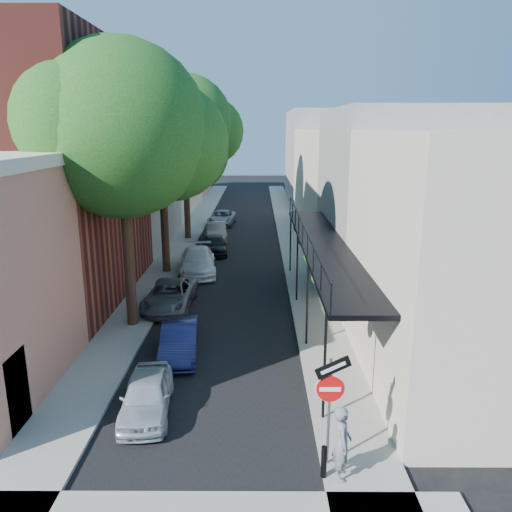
{
  "coord_description": "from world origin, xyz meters",
  "views": [
    {
      "loc": [
        1.46,
        -9.58,
        8.05
      ],
      "look_at": [
        1.37,
        10.98,
        2.8
      ],
      "focal_mm": 35.0,
      "sensor_mm": 36.0,
      "label": 1
    }
  ],
  "objects_px": {
    "parked_car_d": "(198,261)",
    "parked_car_a": "(147,395)",
    "oak_near": "(134,133)",
    "parked_car_c": "(170,295)",
    "bollard": "(324,462)",
    "parked_car_f": "(216,232)",
    "pedestrian": "(342,443)",
    "oak_mid": "(169,148)",
    "parked_car_b": "(179,340)",
    "parked_car_g": "(222,218)",
    "parked_car_e": "(215,244)",
    "oak_far": "(191,126)",
    "sign_post": "(330,393)"
  },
  "relations": [
    {
      "from": "sign_post",
      "to": "parked_car_c",
      "type": "bearing_deg",
      "value": 117.18
    },
    {
      "from": "bollard",
      "to": "oak_near",
      "type": "xyz_separation_m",
      "value": [
        -6.37,
        9.76,
        7.36
      ]
    },
    {
      "from": "parked_car_c",
      "to": "parked_car_g",
      "type": "xyz_separation_m",
      "value": [
        0.95,
        20.65,
        -0.0
      ]
    },
    {
      "from": "parked_car_c",
      "to": "parked_car_g",
      "type": "relative_size",
      "value": 1.0
    },
    {
      "from": "oak_near",
      "to": "parked_car_e",
      "type": "distance_m",
      "value": 14.41
    },
    {
      "from": "parked_car_g",
      "to": "parked_car_e",
      "type": "bearing_deg",
      "value": -83.99
    },
    {
      "from": "sign_post",
      "to": "parked_car_a",
      "type": "xyz_separation_m",
      "value": [
        -4.92,
        2.4,
        -1.45
      ]
    },
    {
      "from": "oak_mid",
      "to": "parked_car_f",
      "type": "bearing_deg",
      "value": 78.2
    },
    {
      "from": "oak_near",
      "to": "oak_mid",
      "type": "relative_size",
      "value": 1.12
    },
    {
      "from": "oak_mid",
      "to": "parked_car_e",
      "type": "height_order",
      "value": "oak_mid"
    },
    {
      "from": "sign_post",
      "to": "bollard",
      "type": "xyz_separation_m",
      "value": [
        -0.16,
        -0.47,
        -1.52
      ]
    },
    {
      "from": "parked_car_g",
      "to": "oak_far",
      "type": "bearing_deg",
      "value": -102.39
    },
    {
      "from": "oak_near",
      "to": "parked_car_c",
      "type": "distance_m",
      "value": 7.55
    },
    {
      "from": "oak_mid",
      "to": "parked_car_b",
      "type": "relative_size",
      "value": 2.79
    },
    {
      "from": "oak_near",
      "to": "parked_car_d",
      "type": "relative_size",
      "value": 2.37
    },
    {
      "from": "oak_mid",
      "to": "parked_car_f",
      "type": "relative_size",
      "value": 2.56
    },
    {
      "from": "parked_car_f",
      "to": "pedestrian",
      "type": "bearing_deg",
      "value": -85.74
    },
    {
      "from": "parked_car_c",
      "to": "parked_car_e",
      "type": "relative_size",
      "value": 1.19
    },
    {
      "from": "parked_car_b",
      "to": "parked_car_d",
      "type": "distance_m",
      "value": 10.81
    },
    {
      "from": "parked_car_e",
      "to": "parked_car_g",
      "type": "height_order",
      "value": "parked_car_e"
    },
    {
      "from": "oak_mid",
      "to": "parked_car_f",
      "type": "distance_m",
      "value": 10.77
    },
    {
      "from": "bollard",
      "to": "parked_car_g",
      "type": "xyz_separation_m",
      "value": [
        -4.65,
        32.34,
        0.09
      ]
    },
    {
      "from": "parked_car_d",
      "to": "parked_car_a",
      "type": "bearing_deg",
      "value": -96.03
    },
    {
      "from": "parked_car_b",
      "to": "parked_car_c",
      "type": "xyz_separation_m",
      "value": [
        -1.2,
        4.98,
        0.01
      ]
    },
    {
      "from": "bollard",
      "to": "pedestrian",
      "type": "xyz_separation_m",
      "value": [
        0.4,
        0.0,
        0.51
      ]
    },
    {
      "from": "oak_far",
      "to": "parked_car_f",
      "type": "distance_m",
      "value": 7.81
    },
    {
      "from": "sign_post",
      "to": "parked_car_a",
      "type": "bearing_deg",
      "value": 154.03
    },
    {
      "from": "parked_car_a",
      "to": "oak_near",
      "type": "bearing_deg",
      "value": 98.17
    },
    {
      "from": "parked_car_f",
      "to": "parked_car_b",
      "type": "bearing_deg",
      "value": -95.92
    },
    {
      "from": "parked_car_d",
      "to": "oak_near",
      "type": "bearing_deg",
      "value": -107.0
    },
    {
      "from": "parked_car_a",
      "to": "parked_car_e",
      "type": "xyz_separation_m",
      "value": [
        0.36,
        19.19,
        0.05
      ]
    },
    {
      "from": "parked_car_a",
      "to": "parked_car_b",
      "type": "xyz_separation_m",
      "value": [
        0.36,
        3.84,
        0.02
      ]
    },
    {
      "from": "parked_car_a",
      "to": "pedestrian",
      "type": "bearing_deg",
      "value": -34.0
    },
    {
      "from": "parked_car_a",
      "to": "parked_car_b",
      "type": "distance_m",
      "value": 3.86
    },
    {
      "from": "bollard",
      "to": "parked_car_e",
      "type": "relative_size",
      "value": 0.22
    },
    {
      "from": "oak_mid",
      "to": "parked_car_f",
      "type": "xyz_separation_m",
      "value": [
        1.77,
        8.48,
        -6.4
      ]
    },
    {
      "from": "parked_car_b",
      "to": "oak_far",
      "type": "bearing_deg",
      "value": 90.45
    },
    {
      "from": "oak_far",
      "to": "pedestrian",
      "type": "bearing_deg",
      "value": -75.84
    },
    {
      "from": "parked_car_e",
      "to": "parked_car_d",
      "type": "bearing_deg",
      "value": -104.26
    },
    {
      "from": "oak_mid",
      "to": "parked_car_a",
      "type": "distance_m",
      "value": 16.29
    },
    {
      "from": "oak_mid",
      "to": "parked_car_b",
      "type": "bearing_deg",
      "value": -79.62
    },
    {
      "from": "parked_car_g",
      "to": "parked_car_f",
      "type": "bearing_deg",
      "value": -85.34
    },
    {
      "from": "bollard",
      "to": "parked_car_b",
      "type": "xyz_separation_m",
      "value": [
        -4.4,
        6.71,
        0.08
      ]
    },
    {
      "from": "oak_mid",
      "to": "oak_far",
      "type": "relative_size",
      "value": 0.86
    },
    {
      "from": "pedestrian",
      "to": "parked_car_d",
      "type": "bearing_deg",
      "value": 19.79
    },
    {
      "from": "oak_near",
      "to": "parked_car_f",
      "type": "xyz_separation_m",
      "value": [
        1.72,
        16.45,
        -7.22
      ]
    },
    {
      "from": "oak_near",
      "to": "parked_car_d",
      "type": "distance_m",
      "value": 10.65
    },
    {
      "from": "bollard",
      "to": "parked_car_a",
      "type": "relative_size",
      "value": 0.23
    },
    {
      "from": "parked_car_a",
      "to": "parked_car_c",
      "type": "bearing_deg",
      "value": 90.48
    },
    {
      "from": "parked_car_f",
      "to": "oak_near",
      "type": "bearing_deg",
      "value": -102.61
    }
  ]
}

